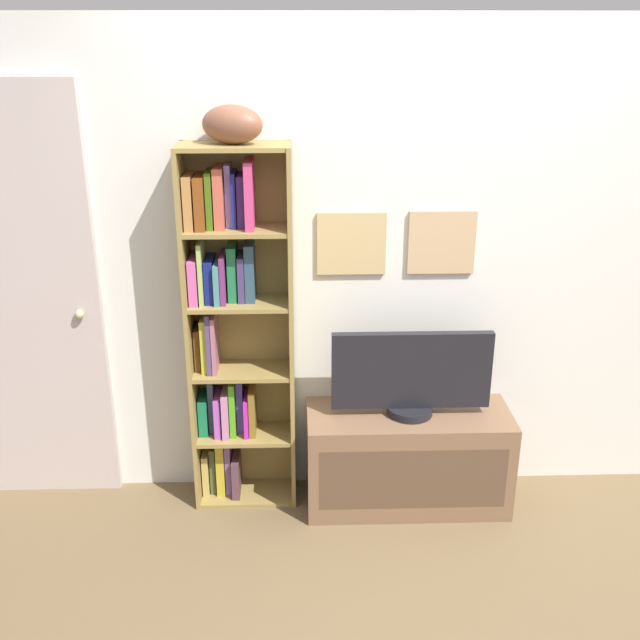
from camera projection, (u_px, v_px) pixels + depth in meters
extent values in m
cube|color=brown|center=(423.00, 639.00, 2.94)|extent=(5.20, 5.20, 0.04)
cube|color=silver|center=(397.00, 270.00, 3.56)|extent=(4.80, 0.06, 2.31)
cube|color=tan|center=(351.00, 244.00, 3.47)|extent=(0.32, 0.02, 0.30)
cube|color=slate|center=(352.00, 244.00, 3.46)|extent=(0.27, 0.01, 0.25)
cube|color=tan|center=(442.00, 242.00, 3.48)|extent=(0.32, 0.02, 0.30)
cube|color=#BDAE95|center=(442.00, 243.00, 3.48)|extent=(0.27, 0.01, 0.25)
cube|color=olive|center=(190.00, 336.00, 3.49)|extent=(0.02, 0.25, 1.77)
cube|color=olive|center=(292.00, 335.00, 3.50)|extent=(0.02, 0.25, 1.77)
cube|color=olive|center=(243.00, 326.00, 3.61)|extent=(0.50, 0.01, 1.77)
cube|color=olive|center=(248.00, 493.00, 3.82)|extent=(0.46, 0.24, 0.02)
cube|color=olive|center=(245.00, 434.00, 3.69)|extent=(0.46, 0.24, 0.02)
cube|color=olive|center=(243.00, 371.00, 3.56)|extent=(0.46, 0.24, 0.02)
cube|color=olive|center=(240.00, 303.00, 3.44)|extent=(0.46, 0.24, 0.02)
cube|color=olive|center=(237.00, 230.00, 3.31)|extent=(0.46, 0.24, 0.02)
cube|color=olive|center=(233.00, 147.00, 3.18)|extent=(0.46, 0.24, 0.02)
cube|color=tan|center=(207.00, 469.00, 3.80)|extent=(0.03, 0.16, 0.23)
cube|color=#464D30|center=(214.00, 466.00, 3.80)|extent=(0.03, 0.14, 0.25)
cube|color=gold|center=(221.00, 464.00, 3.79)|extent=(0.04, 0.16, 0.29)
cube|color=#6F4B81|center=(229.00, 463.00, 3.79)|extent=(0.03, 0.16, 0.29)
cube|color=#51333C|center=(237.00, 473.00, 3.79)|extent=(0.04, 0.20, 0.20)
cube|color=#156C47|center=(204.00, 412.00, 3.68)|extent=(0.04, 0.16, 0.19)
cube|color=#3A475F|center=(212.00, 401.00, 3.67)|extent=(0.03, 0.13, 0.30)
cube|color=#A64CBA|center=(219.00, 412.00, 3.66)|extent=(0.03, 0.19, 0.20)
cube|color=#B574A4|center=(226.00, 410.00, 3.66)|extent=(0.03, 0.20, 0.23)
cube|color=#4A9B1C|center=(233.00, 405.00, 3.66)|extent=(0.03, 0.18, 0.28)
cube|color=#4C3DA8|center=(240.00, 403.00, 3.68)|extent=(0.03, 0.13, 0.28)
cube|color=#BD23A7|center=(247.00, 413.00, 3.67)|extent=(0.02, 0.19, 0.20)
cube|color=brown|center=(253.00, 408.00, 3.66)|extent=(0.03, 0.18, 0.24)
cube|color=#553111|center=(199.00, 346.00, 3.55)|extent=(0.03, 0.15, 0.21)
cube|color=gold|center=(205.00, 342.00, 3.53)|extent=(0.03, 0.18, 0.27)
cube|color=#4C3A63|center=(210.00, 339.00, 3.52)|extent=(0.02, 0.19, 0.30)
cube|color=#965C6D|center=(215.00, 341.00, 3.52)|extent=(0.02, 0.19, 0.28)
cube|color=#C6529F|center=(195.00, 279.00, 3.40)|extent=(0.04, 0.20, 0.21)
cube|color=#96B65D|center=(202.00, 271.00, 3.39)|extent=(0.02, 0.20, 0.29)
cube|color=navy|center=(210.00, 279.00, 3.42)|extent=(0.04, 0.18, 0.20)
cube|color=teal|center=(218.00, 281.00, 3.41)|extent=(0.03, 0.20, 0.19)
cube|color=#6B2A64|center=(224.00, 277.00, 3.41)|extent=(0.02, 0.19, 0.22)
cube|color=#1D6F3F|center=(233.00, 272.00, 3.42)|extent=(0.04, 0.15, 0.26)
cube|color=#3D315C|center=(242.00, 277.00, 3.43)|extent=(0.03, 0.16, 0.21)
cube|color=#294659|center=(250.00, 271.00, 3.42)|extent=(0.04, 0.16, 0.27)
cube|color=#A6723E|center=(190.00, 201.00, 3.27)|extent=(0.04, 0.19, 0.24)
cube|color=brown|center=(201.00, 201.00, 3.28)|extent=(0.04, 0.20, 0.23)
cube|color=#3F6113|center=(210.00, 199.00, 3.28)|extent=(0.03, 0.17, 0.25)
cube|color=#B7503D|center=(220.00, 197.00, 3.28)|extent=(0.04, 0.17, 0.27)
cube|color=#9078C9|center=(229.00, 195.00, 3.30)|extent=(0.03, 0.13, 0.28)
cube|color=navy|center=(234.00, 199.00, 3.30)|extent=(0.02, 0.15, 0.24)
cube|color=#391D59|center=(241.00, 200.00, 3.30)|extent=(0.03, 0.15, 0.23)
cube|color=#BE376D|center=(250.00, 194.00, 3.27)|extent=(0.04, 0.20, 0.30)
ellipsoid|color=brown|center=(232.00, 124.00, 3.14)|extent=(0.31, 0.24, 0.16)
cube|color=brown|center=(407.00, 458.00, 3.68)|extent=(0.99, 0.39, 0.50)
cube|color=brown|center=(413.00, 479.00, 3.51)|extent=(0.89, 0.01, 0.32)
cylinder|color=black|center=(410.00, 410.00, 3.59)|extent=(0.22, 0.22, 0.04)
cube|color=black|center=(412.00, 370.00, 3.51)|extent=(0.76, 0.04, 0.38)
cube|color=white|center=(412.00, 371.00, 3.50)|extent=(0.72, 0.01, 0.34)
cube|color=#B6A5A0|center=(18.00, 304.00, 3.51)|extent=(0.78, 0.04, 2.05)
cube|color=gray|center=(3.00, 220.00, 3.35)|extent=(0.50, 0.01, 0.74)
cube|color=gray|center=(30.00, 390.00, 3.66)|extent=(0.50, 0.01, 0.74)
sphere|color=tan|center=(79.00, 314.00, 3.49)|extent=(0.04, 0.04, 0.04)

